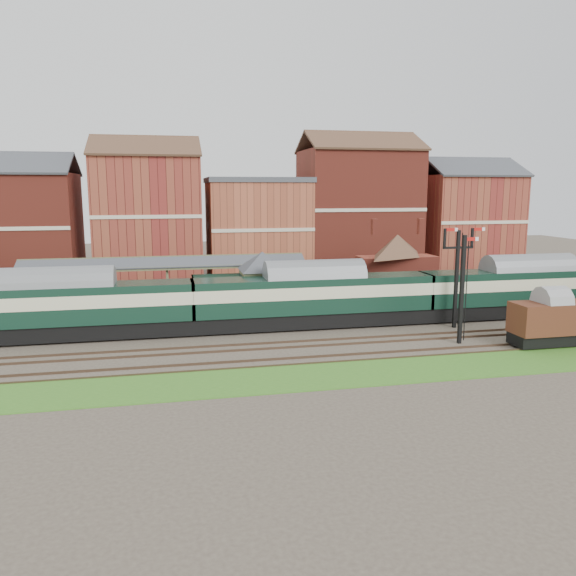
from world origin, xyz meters
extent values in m
plane|color=#473D33|center=(0.00, 0.00, 0.00)|extent=(160.00, 160.00, 0.00)
cube|color=#2D6619|center=(0.00, 16.00, 0.03)|extent=(90.00, 4.50, 0.06)
cube|color=#2D6619|center=(0.00, -12.00, 0.03)|extent=(90.00, 5.00, 0.06)
cube|color=#193823|center=(0.00, 18.00, 0.75)|extent=(90.00, 0.12, 1.50)
cube|color=#2D2D2D|center=(-5.00, 9.75, 0.50)|extent=(55.00, 3.40, 1.00)
cube|color=#586E4E|center=(-3.00, 3.25, 1.20)|extent=(3.40, 3.20, 2.40)
cube|color=brown|center=(-3.00, 3.25, 3.40)|extent=(3.60, 3.40, 2.00)
pyramid|color=#383A3F|center=(-3.00, 3.25, 5.20)|extent=(5.40, 5.40, 1.60)
cube|color=maroon|center=(5.00, 3.25, 1.10)|extent=(3.00, 2.40, 2.20)
cube|color=#4C3323|center=(5.00, 2.60, 2.55)|extent=(3.20, 1.34, 0.79)
cube|color=#4C3323|center=(5.00, 3.90, 2.55)|extent=(3.20, 1.34, 0.79)
cube|color=maroon|center=(12.00, 9.75, 2.75)|extent=(8.00, 3.00, 3.50)
pyramid|color=#4C3323|center=(12.00, 9.75, 5.60)|extent=(8.10, 8.10, 2.20)
cube|color=maroon|center=(9.50, 9.75, 6.10)|extent=(0.60, 0.60, 1.60)
cube|color=maroon|center=(14.50, 9.75, 6.10)|extent=(0.60, 0.60, 1.60)
cube|color=brown|center=(-22.00, 8.45, 2.70)|extent=(0.22, 0.22, 3.40)
cube|color=brown|center=(0.00, 11.05, 2.70)|extent=(0.22, 0.22, 3.40)
cube|color=#383A3F|center=(-11.00, 8.80, 4.60)|extent=(26.00, 1.99, 0.90)
cube|color=#383A3F|center=(-11.00, 10.70, 4.60)|extent=(26.00, 1.99, 0.90)
cube|color=brown|center=(-11.00, 9.75, 4.98)|extent=(26.00, 0.20, 0.20)
cube|color=black|center=(12.00, -2.50, 4.00)|extent=(0.25, 0.25, 8.00)
cube|color=black|center=(12.00, -2.50, 6.60)|extent=(2.60, 0.18, 0.18)
cube|color=#B2140F|center=(11.35, -2.50, 8.05)|extent=(1.10, 0.08, 0.25)
cube|color=#B2140F|center=(13.75, -2.50, 8.05)|extent=(1.10, 0.08, 0.25)
cube|color=black|center=(10.00, -7.00, 4.00)|extent=(0.25, 0.25, 8.00)
cube|color=#B2140F|center=(10.55, -7.00, 7.70)|extent=(1.10, 0.08, 0.25)
cube|color=maroon|center=(-28.00, 25.00, 6.50)|extent=(14.00, 10.00, 13.00)
cube|color=maroon|center=(-13.00, 25.00, 7.50)|extent=(12.00, 10.00, 15.00)
cube|color=#A04F33|center=(0.00, 25.00, 6.00)|extent=(12.00, 10.00, 12.00)
cube|color=maroon|center=(13.00, 25.00, 8.00)|extent=(14.00, 10.00, 16.00)
cube|color=maroon|center=(28.00, 25.00, 6.50)|extent=(12.00, 10.00, 13.00)
cube|color=black|center=(-18.87, 0.00, 0.76)|extent=(19.60, 2.74, 1.20)
cube|color=black|center=(-18.87, 0.00, 2.77)|extent=(19.60, 3.05, 2.83)
cube|color=beige|center=(-18.87, 0.00, 3.11)|extent=(19.62, 3.09, 0.98)
cube|color=slate|center=(-18.87, 0.00, 4.35)|extent=(19.60, 3.05, 0.65)
cube|color=black|center=(0.73, 0.00, 0.76)|extent=(19.60, 2.74, 1.20)
cube|color=black|center=(0.73, 0.00, 2.77)|extent=(19.60, 3.05, 2.83)
cube|color=beige|center=(0.73, 0.00, 3.11)|extent=(19.62, 3.09, 0.98)
cube|color=slate|center=(0.73, 0.00, 4.35)|extent=(19.60, 3.05, 0.65)
cube|color=black|center=(20.33, 0.00, 0.76)|extent=(19.60, 2.74, 1.20)
cube|color=black|center=(20.33, 0.00, 2.77)|extent=(19.60, 3.05, 2.83)
cube|color=beige|center=(20.33, 0.00, 3.11)|extent=(19.62, 3.09, 0.98)
cube|color=slate|center=(20.33, 0.00, 4.35)|extent=(19.60, 3.05, 0.65)
cube|color=black|center=(-0.62, 6.50, 0.66)|extent=(16.44, 2.30, 1.00)
cube|color=black|center=(-0.62, 6.50, 2.35)|extent=(16.44, 2.56, 2.38)
cube|color=beige|center=(-0.62, 6.50, 2.64)|extent=(16.46, 2.60, 0.82)
cube|color=slate|center=(-0.62, 6.50, 3.68)|extent=(16.44, 2.56, 0.55)
cube|color=black|center=(15.99, -9.00, 0.58)|extent=(5.56, 2.05, 0.83)
cube|color=#462114|center=(15.99, -9.00, 2.11)|extent=(5.56, 2.41, 2.22)
cube|color=gray|center=(15.99, -9.00, 3.33)|extent=(5.56, 2.41, 0.41)
camera|label=1|loc=(-10.71, -43.61, 11.22)|focal=35.00mm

